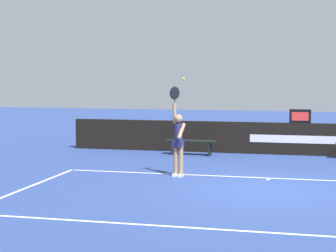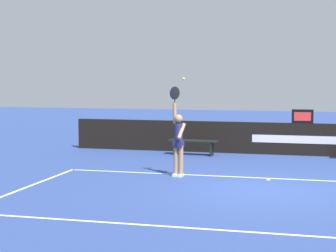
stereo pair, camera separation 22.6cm
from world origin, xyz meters
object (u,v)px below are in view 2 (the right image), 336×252
(tennis_player, at_px, (178,140))
(tennis_ball, at_px, (184,79))
(speed_display, at_px, (303,116))
(courtside_bench_near, at_px, (193,144))

(tennis_player, height_order, tennis_ball, tennis_ball)
(speed_display, bearing_deg, tennis_player, -121.30)
(tennis_player, bearing_deg, speed_display, 58.70)
(speed_display, height_order, tennis_player, tennis_player)
(speed_display, height_order, courtside_bench_near, speed_display)
(tennis_ball, bearing_deg, tennis_player, 169.85)
(tennis_ball, xyz_separation_m, courtside_bench_near, (-0.62, 4.10, -2.15))
(tennis_player, bearing_deg, courtside_bench_near, 96.65)
(speed_display, bearing_deg, tennis_ball, -119.93)
(tennis_player, distance_m, tennis_ball, 1.58)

